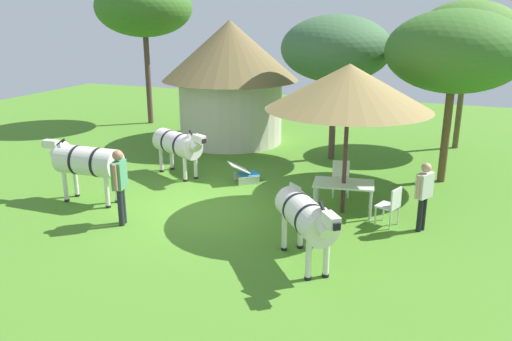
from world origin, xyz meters
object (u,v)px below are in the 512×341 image
object	(u,v)px
striped_lounge_chair	(245,173)
zebra_toward_hut	(306,217)
shade_umbrella	(349,87)
zebra_by_umbrella	(178,144)
patio_chair_east_end	(341,176)
acacia_tree_behind_hut	(455,52)
thatched_hut	(230,74)
acacia_tree_left_background	(469,30)
patio_chair_near_hut	(299,200)
patio_dining_table	(344,186)
patio_chair_west_end	(391,204)
acacia_tree_right_background	(336,49)
guest_beside_umbrella	(424,191)
standing_watcher	(120,180)
zebra_nearest_camera	(87,162)
acacia_tree_far_lawn	(144,8)

from	to	relation	value
striped_lounge_chair	zebra_toward_hut	size ratio (longest dim) A/B	0.50
shade_umbrella	zebra_by_umbrella	world-z (taller)	shade_umbrella
patio_chair_east_end	acacia_tree_behind_hut	xyz separation A→B (m)	(2.43, 2.15, 3.07)
thatched_hut	acacia_tree_left_background	size ratio (longest dim) A/B	0.98
patio_chair_near_hut	patio_chair_east_end	distance (m)	2.19
patio_dining_table	patio_chair_west_end	xyz separation A→B (m)	(1.16, -0.43, -0.13)
thatched_hut	acacia_tree_left_background	distance (m)	8.19
acacia_tree_right_background	patio_chair_near_hut	bearing A→B (deg)	-84.55
thatched_hut	patio_dining_table	bearing A→B (deg)	-45.81
thatched_hut	patio_chair_west_end	xyz separation A→B (m)	(6.50, -5.92, -1.95)
acacia_tree_behind_hut	acacia_tree_right_background	bearing A→B (deg)	160.84
patio_chair_east_end	guest_beside_umbrella	xyz separation A→B (m)	(2.14, -1.65, 0.41)
standing_watcher	zebra_toward_hut	distance (m)	4.38
thatched_hut	guest_beside_umbrella	xyz separation A→B (m)	(7.16, -5.95, -1.54)
patio_chair_west_end	zebra_nearest_camera	distance (m)	7.38
patio_chair_near_hut	thatched_hut	bearing A→B (deg)	166.25
standing_watcher	acacia_tree_behind_hut	size ratio (longest dim) A/B	0.37
patio_dining_table	striped_lounge_chair	bearing A→B (deg)	157.60
shade_umbrella	acacia_tree_behind_hut	size ratio (longest dim) A/B	0.80
thatched_hut	zebra_nearest_camera	world-z (taller)	thatched_hut
patio_chair_west_end	patio_chair_east_end	size ratio (longest dim) A/B	1.00
patio_dining_table	zebra_toward_hut	distance (m)	2.90
patio_chair_west_end	zebra_by_umbrella	distance (m)	6.43
shade_umbrella	zebra_by_umbrella	size ratio (longest dim) A/B	1.78
patio_dining_table	acacia_tree_far_lawn	size ratio (longest dim) A/B	0.25
striped_lounge_chair	acacia_tree_far_lawn	bearing A→B (deg)	-169.65
patio_chair_near_hut	patio_chair_west_end	size ratio (longest dim) A/B	1.00
zebra_nearest_camera	standing_watcher	bearing A→B (deg)	-120.16
zebra_nearest_camera	acacia_tree_behind_hut	xyz separation A→B (m)	(8.21, 4.95, 2.54)
patio_chair_west_end	zebra_toward_hut	distance (m)	2.80
zebra_by_umbrella	zebra_toward_hut	bearing A→B (deg)	77.37
zebra_by_umbrella	striped_lounge_chair	bearing A→B (deg)	120.12
patio_dining_table	zebra_nearest_camera	bearing A→B (deg)	-165.33
guest_beside_umbrella	zebra_nearest_camera	world-z (taller)	zebra_nearest_camera
shade_umbrella	zebra_nearest_camera	bearing A→B (deg)	-165.33
thatched_hut	patio_chair_near_hut	size ratio (longest dim) A/B	5.42
acacia_tree_behind_hut	patio_chair_east_end	bearing A→B (deg)	-138.47
acacia_tree_behind_hut	standing_watcher	bearing A→B (deg)	-138.32
patio_chair_west_end	acacia_tree_right_background	size ratio (longest dim) A/B	0.20
thatched_hut	striped_lounge_chair	distance (m)	5.30
zebra_by_umbrella	zebra_toward_hut	distance (m)	6.37
standing_watcher	zebra_nearest_camera	world-z (taller)	standing_watcher
zebra_toward_hut	patio_chair_east_end	bearing A→B (deg)	-125.31
zebra_nearest_camera	thatched_hut	bearing A→B (deg)	-6.90
guest_beside_umbrella	striped_lounge_chair	distance (m)	5.21
striped_lounge_chair	zebra_toward_hut	world-z (taller)	zebra_toward_hut
guest_beside_umbrella	patio_dining_table	bearing A→B (deg)	-74.76
striped_lounge_chair	acacia_tree_far_lawn	size ratio (longest dim) A/B	0.16
guest_beside_umbrella	zebra_by_umbrella	size ratio (longest dim) A/B	0.73
acacia_tree_left_background	patio_dining_table	bearing A→B (deg)	-107.99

